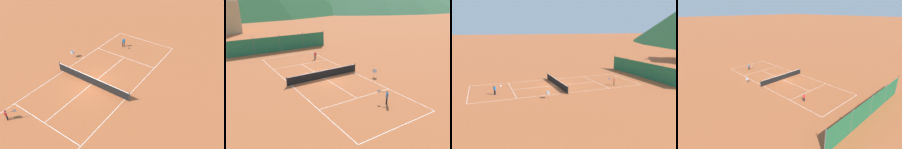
# 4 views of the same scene
# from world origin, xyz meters

# --- Properties ---
(ground_plane) EXTENTS (600.00, 600.00, 0.00)m
(ground_plane) POSITION_xyz_m (0.00, 0.00, 0.00)
(ground_plane) COLOR #A8542D
(court_line_markings) EXTENTS (8.25, 23.85, 0.01)m
(court_line_markings) POSITION_xyz_m (0.00, 0.00, 0.00)
(court_line_markings) COLOR white
(court_line_markings) RESTS_ON ground
(tennis_net) EXTENTS (9.18, 0.08, 1.06)m
(tennis_net) POSITION_xyz_m (0.00, 0.00, 0.50)
(tennis_net) COLOR #2D2D2D
(tennis_net) RESTS_ON ground
(windscreen_fence_far) EXTENTS (17.28, 0.08, 2.90)m
(windscreen_fence_far) POSITION_xyz_m (-0.00, 15.50, 1.31)
(windscreen_fence_far) COLOR #236B42
(windscreen_fence_far) RESTS_ON ground
(player_near_service) EXTENTS (0.54, 1.06, 1.27)m
(player_near_service) POSITION_xyz_m (1.56, -8.67, 0.74)
(player_near_service) COLOR black
(player_near_service) RESTS_ON ground
(player_far_baseline) EXTENTS (0.80, 0.80, 1.15)m
(player_far_baseline) POSITION_xyz_m (2.87, 7.88, 0.67)
(player_far_baseline) COLOR black
(player_far_baseline) RESTS_ON ground
(tennis_ball_by_net_right) EXTENTS (0.07, 0.07, 0.07)m
(tennis_ball_by_net_right) POSITION_xyz_m (2.84, 10.78, 0.03)
(tennis_ball_by_net_right) COLOR #CCE033
(tennis_ball_by_net_right) RESTS_ON ground
(tennis_ball_alley_right) EXTENTS (0.07, 0.07, 0.07)m
(tennis_ball_alley_right) POSITION_xyz_m (-2.75, 4.80, 0.03)
(tennis_ball_alley_right) COLOR #CCE033
(tennis_ball_alley_right) RESTS_ON ground
(tennis_ball_service_box) EXTENTS (0.07, 0.07, 0.07)m
(tennis_ball_service_box) POSITION_xyz_m (-2.43, -5.26, 0.03)
(tennis_ball_service_box) COLOR #CCE033
(tennis_ball_service_box) RESTS_ON ground
(ball_hopper) EXTENTS (0.36, 0.36, 0.89)m
(ball_hopper) POSITION_xyz_m (5.29, -2.88, 0.66)
(ball_hopper) COLOR #B7B7BC
(ball_hopper) RESTS_ON ground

